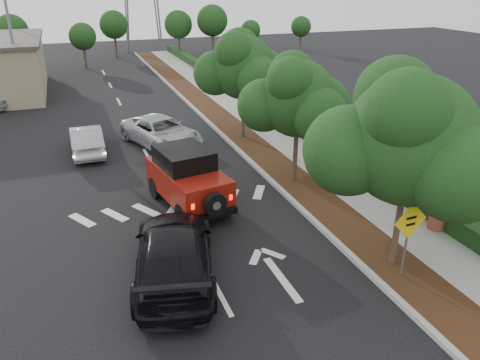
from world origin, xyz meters
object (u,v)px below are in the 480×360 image
speed_hump_sign (409,230)px  black_suv_oncoming (174,253)px  silver_suv_ahead (161,132)px  red_jeep (186,177)px

speed_hump_sign → black_suv_oncoming: bearing=155.4°
silver_suv_ahead → black_suv_oncoming: (-2.05, -12.15, 0.07)m
silver_suv_ahead → speed_hump_sign: size_ratio=2.23×
red_jeep → black_suv_oncoming: (-1.57, -4.72, -0.35)m
black_suv_oncoming → speed_hump_sign: bearing=171.8°
red_jeep → black_suv_oncoming: 4.99m
silver_suv_ahead → black_suv_oncoming: black_suv_oncoming is taller
black_suv_oncoming → speed_hump_sign: speed_hump_sign is taller
red_jeep → speed_hump_sign: bearing=-66.0°
red_jeep → speed_hump_sign: speed_hump_sign is taller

